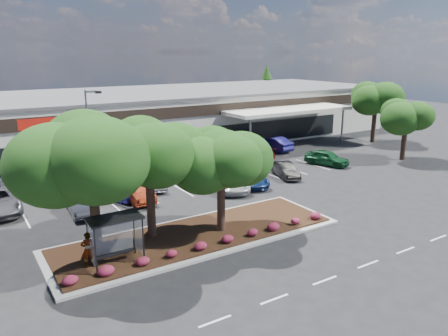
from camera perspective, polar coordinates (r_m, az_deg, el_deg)
ground at (r=25.18m, az=5.15°, el=-11.11°), size 160.00×160.00×0.00m
retail_store at (r=54.20m, az=-17.08°, el=5.91°), size 80.40×25.20×6.25m
landscape_island at (r=27.18m, az=-3.43°, el=-8.76°), size 18.00×6.00×0.26m
lane_markings at (r=33.33m, az=-5.99°, el=-4.47°), size 33.12×20.06×0.01m
shrub_row at (r=25.36m, az=-1.12°, el=-9.59°), size 17.00×0.80×0.50m
bus_shelter at (r=23.46m, az=-14.18°, el=-7.38°), size 2.75×1.55×2.59m
island_tree_west at (r=24.12m, az=-16.76°, el=-2.16°), size 7.20×7.20×7.89m
island_tree_mid at (r=25.90m, az=-9.70°, el=-1.22°), size 6.60×6.60×7.32m
island_tree_east at (r=26.48m, az=-0.39°, el=-1.57°), size 5.80×5.80×6.50m
tree_east_near at (r=49.29m, az=22.58°, el=4.70°), size 5.60×5.60×6.51m
tree_east_far at (r=57.92m, az=19.10°, el=6.95°), size 6.40×6.40×7.62m
conifer_north_east at (r=78.52m, az=5.54°, el=10.08°), size 3.96×3.96×9.00m
person_waiting at (r=23.80m, az=-17.33°, el=-10.14°), size 0.78×0.60×1.91m
light_pole at (r=34.94m, az=-16.95°, el=2.08°), size 1.40×0.80×8.33m
car_1 at (r=32.47m, az=-18.32°, el=-4.37°), size 1.84×4.48×1.44m
car_2 at (r=34.76m, az=-13.96°, el=-2.86°), size 2.92×4.33×1.35m
car_3 at (r=34.00m, az=-11.45°, el=-2.99°), size 1.62×4.53×1.49m
car_4 at (r=36.85m, az=-9.42°, el=-1.51°), size 2.43×4.66×1.46m
car_5 at (r=36.10m, az=0.95°, el=-1.62°), size 4.45×5.94×1.50m
car_6 at (r=37.18m, az=3.18°, el=-1.29°), size 2.81×5.01×1.32m
car_7 at (r=39.99m, az=7.97°, el=-0.24°), size 2.52×4.31×1.34m
car_8 at (r=44.96m, az=13.27°, el=1.32°), size 3.19×4.82×1.52m
car_10 at (r=42.43m, az=-20.16°, el=-0.08°), size 3.45×5.30×1.43m
car_11 at (r=41.01m, az=-18.22°, el=-0.35°), size 3.11×5.70×1.52m
car_12 at (r=42.31m, az=-9.47°, el=0.60°), size 2.54×4.57×1.43m
car_13 at (r=42.55m, az=-3.80°, el=0.96°), size 3.16×5.89×1.57m
car_14 at (r=45.81m, az=0.39°, el=2.05°), size 3.58×6.28×1.65m
car_15 at (r=47.07m, az=4.41°, el=2.23°), size 2.75×5.25×1.45m
car_16 at (r=49.47m, az=2.06°, el=2.89°), size 2.36×5.14×1.46m
car_17 at (r=50.61m, az=6.41°, el=3.19°), size 2.37×5.16×1.64m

